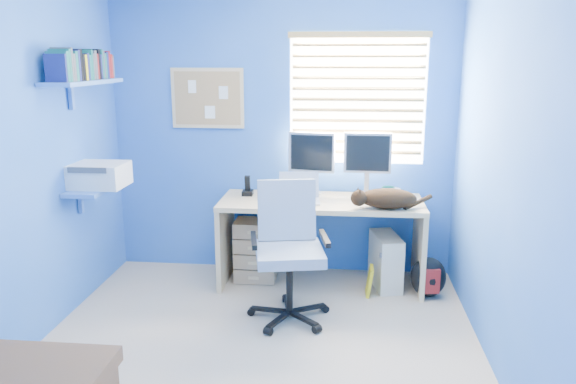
# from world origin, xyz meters

# --- Properties ---
(floor) EXTENTS (3.00, 3.20, 0.00)m
(floor) POSITION_xyz_m (0.00, 0.00, 0.00)
(floor) COLOR #BEAB94
(floor) RESTS_ON ground
(wall_back) EXTENTS (3.00, 0.01, 2.50)m
(wall_back) POSITION_xyz_m (0.00, 1.60, 1.25)
(wall_back) COLOR blue
(wall_back) RESTS_ON ground
(wall_front) EXTENTS (3.00, 0.01, 2.50)m
(wall_front) POSITION_xyz_m (0.00, -1.60, 1.25)
(wall_front) COLOR blue
(wall_front) RESTS_ON ground
(wall_left) EXTENTS (0.01, 3.20, 2.50)m
(wall_left) POSITION_xyz_m (-1.50, 0.00, 1.25)
(wall_left) COLOR blue
(wall_left) RESTS_ON ground
(wall_right) EXTENTS (0.01, 3.20, 2.50)m
(wall_right) POSITION_xyz_m (1.50, 0.00, 1.25)
(wall_right) COLOR blue
(wall_right) RESTS_ON ground
(desk) EXTENTS (1.68, 0.65, 0.74)m
(desk) POSITION_xyz_m (0.37, 1.26, 0.37)
(desk) COLOR tan
(desk) RESTS_ON floor
(laptop) EXTENTS (0.36, 0.30, 0.22)m
(laptop) POSITION_xyz_m (0.19, 1.17, 0.85)
(laptop) COLOR silver
(laptop) RESTS_ON desk
(monitor_left) EXTENTS (0.42, 0.19, 0.54)m
(monitor_left) POSITION_xyz_m (0.27, 1.45, 1.01)
(monitor_left) COLOR silver
(monitor_left) RESTS_ON desk
(monitor_right) EXTENTS (0.40, 0.14, 0.54)m
(monitor_right) POSITION_xyz_m (0.75, 1.47, 1.01)
(monitor_right) COLOR silver
(monitor_right) RESTS_ON desk
(phone) EXTENTS (0.09, 0.11, 0.17)m
(phone) POSITION_xyz_m (-0.27, 1.37, 0.82)
(phone) COLOR black
(phone) RESTS_ON desk
(mug) EXTENTS (0.10, 0.09, 0.10)m
(mug) POSITION_xyz_m (0.92, 1.37, 0.79)
(mug) COLOR #146256
(mug) RESTS_ON desk
(cd_spindle) EXTENTS (0.13, 0.13, 0.07)m
(cd_spindle) POSITION_xyz_m (0.97, 1.45, 0.78)
(cd_spindle) COLOR silver
(cd_spindle) RESTS_ON desk
(cat) EXTENTS (0.49, 0.33, 0.16)m
(cat) POSITION_xyz_m (0.90, 1.05, 0.82)
(cat) COLOR black
(cat) RESTS_ON desk
(tower_pc) EXTENTS (0.27, 0.47, 0.45)m
(tower_pc) POSITION_xyz_m (0.92, 1.25, 0.23)
(tower_pc) COLOR beige
(tower_pc) RESTS_ON floor
(drawer_boxes) EXTENTS (0.35, 0.28, 0.54)m
(drawer_boxes) POSITION_xyz_m (-0.20, 1.29, 0.27)
(drawer_boxes) COLOR tan
(drawer_boxes) RESTS_ON floor
(yellow_book) EXTENTS (0.03, 0.17, 0.24)m
(yellow_book) POSITION_xyz_m (0.78, 1.05, 0.12)
(yellow_book) COLOR yellow
(yellow_book) RESTS_ON floor
(backpack) EXTENTS (0.31, 0.25, 0.33)m
(backpack) POSITION_xyz_m (1.25, 1.07, 0.17)
(backpack) COLOR black
(backpack) RESTS_ON floor
(office_chair) EXTENTS (0.69, 0.69, 1.01)m
(office_chair) POSITION_xyz_m (0.16, 0.61, 0.38)
(office_chair) COLOR black
(office_chair) RESTS_ON floor
(window_blinds) EXTENTS (1.15, 0.05, 1.10)m
(window_blinds) POSITION_xyz_m (0.65, 1.57, 1.55)
(window_blinds) COLOR white
(window_blinds) RESTS_ON ground
(corkboard) EXTENTS (0.64, 0.02, 0.52)m
(corkboard) POSITION_xyz_m (-0.65, 1.58, 1.55)
(corkboard) COLOR tan
(corkboard) RESTS_ON ground
(wall_shelves) EXTENTS (0.42, 0.90, 1.05)m
(wall_shelves) POSITION_xyz_m (-1.35, 0.75, 1.43)
(wall_shelves) COLOR #487BCE
(wall_shelves) RESTS_ON ground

